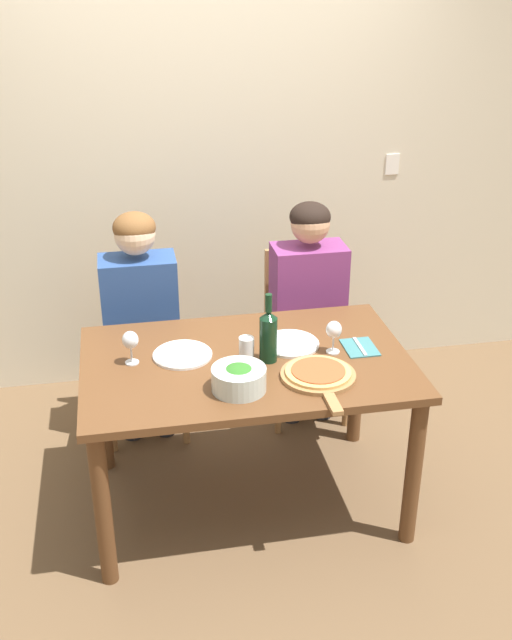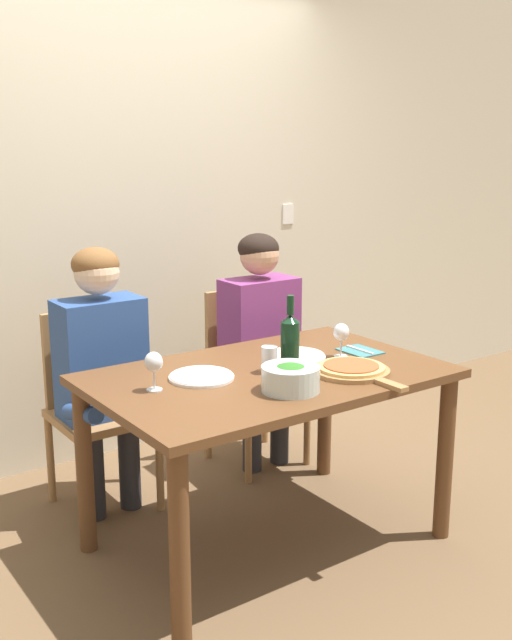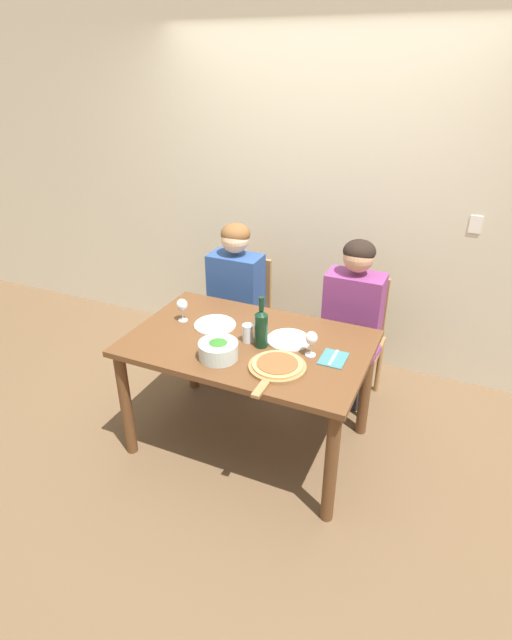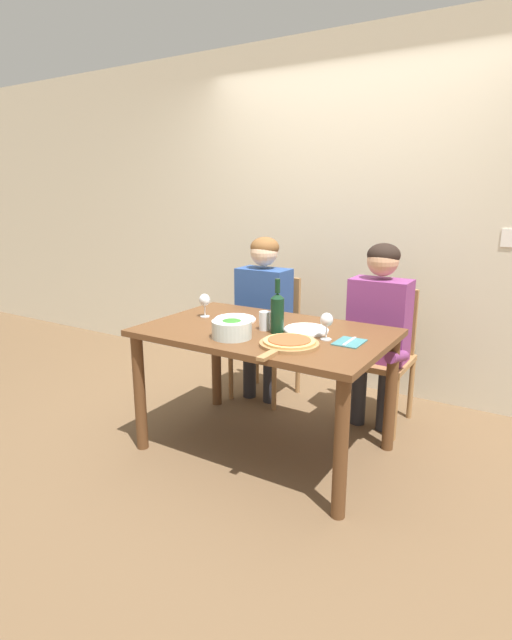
{
  "view_description": "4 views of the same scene",
  "coord_description": "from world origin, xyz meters",
  "px_view_note": "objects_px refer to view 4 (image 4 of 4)",
  "views": [
    {
      "loc": [
        -0.49,
        -2.8,
        2.34
      ],
      "look_at": [
        0.06,
        0.11,
        0.9
      ],
      "focal_mm": 42.0,
      "sensor_mm": 36.0,
      "label": 1
    },
    {
      "loc": [
        -1.73,
        -2.34,
        1.67
      ],
      "look_at": [
        0.01,
        0.1,
        0.96
      ],
      "focal_mm": 42.0,
      "sensor_mm": 36.0,
      "label": 2
    },
    {
      "loc": [
        1.08,
        -2.31,
        2.25
      ],
      "look_at": [
        -0.0,
        0.11,
        0.85
      ],
      "focal_mm": 28.0,
      "sensor_mm": 36.0,
      "label": 3
    },
    {
      "loc": [
        1.43,
        -2.42,
        1.54
      ],
      "look_at": [
        -0.08,
        0.03,
        0.81
      ],
      "focal_mm": 28.0,
      "sensor_mm": 36.0,
      "label": 4
    }
  ],
  "objects_px": {
    "person_man": "(378,319)",
    "wine_bottle": "(277,312)",
    "person_woman": "(263,303)",
    "broccoli_bowl": "(232,329)",
    "wine_glass_right": "(327,321)",
    "chair_left": "(270,332)",
    "dinner_plate_right": "(306,330)",
    "water_tumbler": "(265,321)",
    "dinner_plate_left": "(235,319)",
    "fork_on_napkin": "(349,342)",
    "wine_glass_left": "(205,301)",
    "chair_right": "(381,350)",
    "pizza_on_board": "(289,343)"
  },
  "relations": [
    {
      "from": "chair_right",
      "to": "pizza_on_board",
      "type": "bearing_deg",
      "value": -100.7
    },
    {
      "from": "pizza_on_board",
      "to": "wine_glass_left",
      "type": "xyz_separation_m",
      "value": [
        -0.75,
        0.27,
        0.09
      ]
    },
    {
      "from": "person_man",
      "to": "dinner_plate_right",
      "type": "relative_size",
      "value": 4.74
    },
    {
      "from": "person_man",
      "to": "person_woman",
      "type": "bearing_deg",
      "value": 180.0
    },
    {
      "from": "broccoli_bowl",
      "to": "water_tumbler",
      "type": "bearing_deg",
      "value": 71.89
    },
    {
      "from": "person_man",
      "to": "wine_bottle",
      "type": "relative_size",
      "value": 3.95
    },
    {
      "from": "wine_bottle",
      "to": "dinner_plate_left",
      "type": "relative_size",
      "value": 1.2
    },
    {
      "from": "dinner_plate_right",
      "to": "fork_on_napkin",
      "type": "xyz_separation_m",
      "value": [
        0.3,
        -0.09,
        -0.01
      ]
    },
    {
      "from": "person_man",
      "to": "broccoli_bowl",
      "type": "height_order",
      "value": "person_man"
    },
    {
      "from": "broccoli_bowl",
      "to": "wine_glass_left",
      "type": "distance_m",
      "value": 0.52
    },
    {
      "from": "person_woman",
      "to": "pizza_on_board",
      "type": "relative_size",
      "value": 2.71
    },
    {
      "from": "person_man",
      "to": "dinner_plate_left",
      "type": "bearing_deg",
      "value": -140.47
    },
    {
      "from": "person_woman",
      "to": "broccoli_bowl",
      "type": "bearing_deg",
      "value": -69.07
    },
    {
      "from": "chair_left",
      "to": "person_man",
      "type": "height_order",
      "value": "person_man"
    },
    {
      "from": "person_woman",
      "to": "dinner_plate_right",
      "type": "xyz_separation_m",
      "value": [
        0.64,
        -0.58,
        0.03
      ]
    },
    {
      "from": "chair_left",
      "to": "wine_bottle",
      "type": "xyz_separation_m",
      "value": [
        0.52,
        -0.81,
        0.39
      ]
    },
    {
      "from": "water_tumbler",
      "to": "chair_left",
      "type": "bearing_deg",
      "value": 118.23
    },
    {
      "from": "person_woman",
      "to": "wine_bottle",
      "type": "bearing_deg",
      "value": -53.7
    },
    {
      "from": "chair_left",
      "to": "wine_glass_right",
      "type": "xyz_separation_m",
      "value": [
        0.81,
        -0.8,
        0.37
      ]
    },
    {
      "from": "person_man",
      "to": "wine_bottle",
      "type": "distance_m",
      "value": 0.8
    },
    {
      "from": "pizza_on_board",
      "to": "water_tumbler",
      "type": "xyz_separation_m",
      "value": [
        -0.26,
        0.21,
        0.04
      ]
    },
    {
      "from": "wine_bottle",
      "to": "broccoli_bowl",
      "type": "relative_size",
      "value": 1.4
    },
    {
      "from": "person_man",
      "to": "wine_glass_left",
      "type": "height_order",
      "value": "person_man"
    },
    {
      "from": "wine_glass_right",
      "to": "broccoli_bowl",
      "type": "bearing_deg",
      "value": -153.09
    },
    {
      "from": "chair_right",
      "to": "wine_glass_left",
      "type": "height_order",
      "value": "same"
    },
    {
      "from": "wine_glass_right",
      "to": "water_tumbler",
      "type": "height_order",
      "value": "wine_glass_right"
    },
    {
      "from": "chair_left",
      "to": "dinner_plate_right",
      "type": "height_order",
      "value": "chair_left"
    },
    {
      "from": "chair_right",
      "to": "broccoli_bowl",
      "type": "distance_m",
      "value": 1.2
    },
    {
      "from": "chair_left",
      "to": "person_woman",
      "type": "bearing_deg",
      "value": -90.0
    },
    {
      "from": "dinner_plate_right",
      "to": "fork_on_napkin",
      "type": "bearing_deg",
      "value": -16.05
    },
    {
      "from": "wine_bottle",
      "to": "water_tumbler",
      "type": "relative_size",
      "value": 2.85
    },
    {
      "from": "dinner_plate_left",
      "to": "wine_bottle",
      "type": "bearing_deg",
      "value": -16.25
    },
    {
      "from": "chair_right",
      "to": "wine_glass_left",
      "type": "xyz_separation_m",
      "value": [
        -0.94,
        -0.73,
        0.37
      ]
    },
    {
      "from": "fork_on_napkin",
      "to": "wine_bottle",
      "type": "bearing_deg",
      "value": -175.61
    },
    {
      "from": "person_man",
      "to": "pizza_on_board",
      "type": "relative_size",
      "value": 2.71
    },
    {
      "from": "dinner_plate_left",
      "to": "water_tumbler",
      "type": "bearing_deg",
      "value": -18.05
    },
    {
      "from": "water_tumbler",
      "to": "wine_glass_left",
      "type": "bearing_deg",
      "value": 172.09
    },
    {
      "from": "broccoli_bowl",
      "to": "dinner_plate_right",
      "type": "height_order",
      "value": "broccoli_bowl"
    },
    {
      "from": "chair_left",
      "to": "fork_on_napkin",
      "type": "xyz_separation_m",
      "value": [
        0.94,
        -0.78,
        0.27
      ]
    },
    {
      "from": "dinner_plate_left",
      "to": "wine_glass_right",
      "type": "distance_m",
      "value": 0.67
    },
    {
      "from": "chair_left",
      "to": "fork_on_napkin",
      "type": "distance_m",
      "value": 1.25
    },
    {
      "from": "dinner_plate_right",
      "to": "water_tumbler",
      "type": "height_order",
      "value": "water_tumbler"
    },
    {
      "from": "wine_glass_right",
      "to": "chair_left",
      "type": "bearing_deg",
      "value": 135.58
    },
    {
      "from": "person_man",
      "to": "wine_glass_right",
      "type": "xyz_separation_m",
      "value": [
        -0.07,
        -0.69,
        0.13
      ]
    },
    {
      "from": "pizza_on_board",
      "to": "wine_bottle",
      "type": "bearing_deg",
      "value": 132.71
    },
    {
      "from": "dinner_plate_left",
      "to": "dinner_plate_right",
      "type": "relative_size",
      "value": 1.0
    },
    {
      "from": "person_man",
      "to": "pizza_on_board",
      "type": "distance_m",
      "value": 0.91
    },
    {
      "from": "person_man",
      "to": "dinner_plate_right",
      "type": "distance_m",
      "value": 0.63
    },
    {
      "from": "person_man",
      "to": "water_tumbler",
      "type": "height_order",
      "value": "person_man"
    },
    {
      "from": "chair_left",
      "to": "person_man",
      "type": "relative_size",
      "value": 0.74
    }
  ]
}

